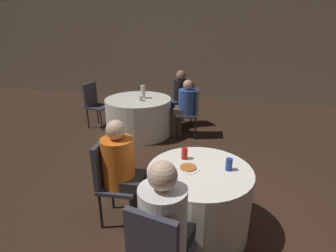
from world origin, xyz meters
The scene contains 18 objects.
ground_plane centered at (0.00, 0.00, 0.00)m, with size 16.00×16.00×0.00m, color #382319.
wall_back centered at (0.00, 5.22, 1.40)m, with size 16.00×0.06×2.80m.
table_near centered at (-0.16, -0.11, 0.36)m, with size 1.05×1.05×0.72m.
table_far centered at (-1.65, 2.33, 0.36)m, with size 1.29×1.29×0.72m.
chair_near_west centered at (-1.10, -0.16, 0.56)m, with size 0.43×0.42×0.94m.
chair_near_south centered at (-0.35, -1.03, 0.56)m, with size 0.47×0.47×0.94m.
chair_far_west centered at (-2.70, 2.50, 0.56)m, with size 0.46×0.46×0.94m.
chair_far_east centered at (-0.60, 2.43, 0.56)m, with size 0.44×0.44×0.94m.
chair_far_northeast centered at (-0.85, 3.02, 0.56)m, with size 0.56×0.56×0.94m.
person_black_shirt centered at (-0.98, 2.91, 0.60)m, with size 0.45×0.44×1.21m.
person_blue_shirt centered at (-0.76, 2.41, 0.58)m, with size 0.51×0.36×1.12m.
person_white_shirt centered at (-0.32, -0.87, 0.63)m, with size 0.39×0.51×1.23m.
person_orange_shirt centered at (-0.94, -0.15, 0.61)m, with size 0.51×0.34×1.19m.
pizza_plate_near centered at (-0.28, -0.11, 0.73)m, with size 0.24×0.24×0.02m.
soda_can_red centered at (-0.35, 0.08, 0.79)m, with size 0.07×0.07×0.12m.
soda_can_blue centered at (0.11, -0.05, 0.79)m, with size 0.07×0.07×0.12m.
bottle_far centered at (-1.57, 2.39, 0.85)m, with size 0.09×0.09×0.25m.
cup_far centered at (-1.55, 2.19, 0.77)m, with size 0.09×0.09×0.09m.
Camera 1 is at (0.04, -2.38, 2.05)m, focal length 28.00 mm.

